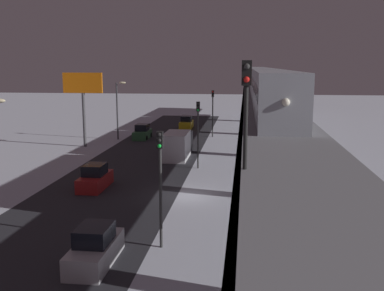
{
  "coord_description": "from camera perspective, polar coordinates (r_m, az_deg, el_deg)",
  "views": [
    {
      "loc": [
        -4.24,
        32.68,
        9.81
      ],
      "look_at": [
        0.89,
        -10.73,
        1.95
      ],
      "focal_mm": 42.08,
      "sensor_mm": 36.0,
      "label": 1
    }
  ],
  "objects": [
    {
      "name": "elevated_railway",
      "position": [
        33.08,
        10.27,
        1.96
      ],
      "size": [
        5.0,
        107.99,
        5.97
      ],
      "color": "slate",
      "rests_on": "ground_plane"
    },
    {
      "name": "traffic_light_mid",
      "position": [
        42.57,
        0.77,
        2.61
      ],
      "size": [
        0.32,
        0.44,
        6.4
      ],
      "color": "#2D2D2D",
      "rests_on": "ground_plane"
    },
    {
      "name": "sedan_green",
      "position": [
        60.91,
        -6.32,
        1.61
      ],
      "size": [
        1.91,
        4.37,
        1.97
      ],
      "color": "#2D6038",
      "rests_on": "ground_plane"
    },
    {
      "name": "subway_train",
      "position": [
        61.4,
        8.85,
        8.15
      ],
      "size": [
        2.94,
        74.07,
        3.4
      ],
      "color": "#999EA8",
      "rests_on": "elevated_railway"
    },
    {
      "name": "street_lamp_far",
      "position": [
        60.22,
        -9.28,
        5.3
      ],
      "size": [
        1.35,
        0.44,
        7.65
      ],
      "color": "#38383D",
      "rests_on": "ground_plane"
    },
    {
      "name": "rail_signal",
      "position": [
        16.49,
        6.89,
        6.26
      ],
      "size": [
        0.36,
        0.41,
        4.0
      ],
      "color": "black",
      "rests_on": "elevated_railway"
    },
    {
      "name": "ground_plane",
      "position": [
        34.39,
        -0.63,
        -6.38
      ],
      "size": [
        240.0,
        240.0,
        0.0
      ],
      "primitive_type": "plane",
      "color": "silver"
    },
    {
      "name": "sedan_yellow",
      "position": [
        70.5,
        -0.71,
        2.85
      ],
      "size": [
        1.8,
        4.37,
        1.97
      ],
      "rotation": [
        0.0,
        0.0,
        3.14
      ],
      "color": "gold",
      "rests_on": "ground_plane"
    },
    {
      "name": "box_truck",
      "position": [
        48.37,
        -1.78,
        0.11
      ],
      "size": [
        2.4,
        7.4,
        2.8
      ],
      "color": "black",
      "rests_on": "ground_plane"
    },
    {
      "name": "commercial_billboard",
      "position": [
        55.55,
        -13.66,
        6.83
      ],
      "size": [
        4.8,
        0.36,
        8.9
      ],
      "color": "#4C4C51",
      "rests_on": "ground_plane"
    },
    {
      "name": "sedan_silver",
      "position": [
        23.48,
        -12.2,
        -12.63
      ],
      "size": [
        1.8,
        4.43,
        1.97
      ],
      "rotation": [
        0.0,
        0.0,
        3.14
      ],
      "color": "#B2B2B7",
      "rests_on": "ground_plane"
    },
    {
      "name": "traffic_light_near",
      "position": [
        23.88,
        -4.04,
        -3.43
      ],
      "size": [
        0.32,
        0.44,
        6.4
      ],
      "color": "#2D2D2D",
      "rests_on": "ground_plane"
    },
    {
      "name": "sedan_red_2",
      "position": [
        37.09,
        -12.19,
        -4.11
      ],
      "size": [
        1.8,
        4.26,
        1.97
      ],
      "color": "#A51E1E",
      "rests_on": "ground_plane"
    },
    {
      "name": "traffic_light_far",
      "position": [
        61.56,
        2.64,
        4.95
      ],
      "size": [
        0.32,
        0.44,
        6.4
      ],
      "color": "#2D2D2D",
      "rests_on": "ground_plane"
    },
    {
      "name": "avenue_asphalt",
      "position": [
        35.7,
        -10.67,
        -5.93
      ],
      "size": [
        11.0,
        107.99,
        0.01
      ],
      "primitive_type": "cube",
      "color": "#28282D",
      "rests_on": "ground_plane"
    }
  ]
}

